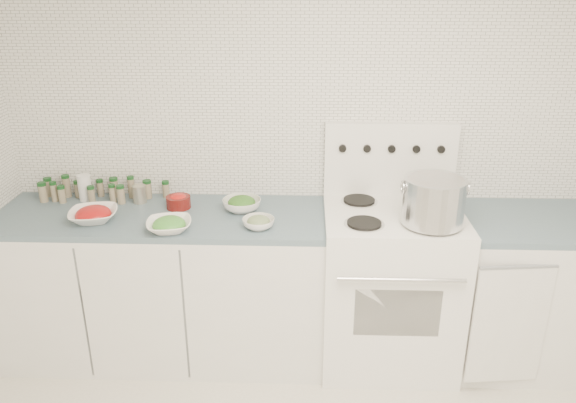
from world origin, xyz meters
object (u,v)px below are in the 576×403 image
(stove, at_px, (389,281))
(bowl_tomato, at_px, (93,215))
(bowl_snowpea, at_px, (169,225))
(stock_pot, at_px, (434,199))

(stove, bearing_deg, bowl_tomato, -176.48)
(bowl_snowpea, bearing_deg, stove, 10.05)
(stock_pot, bearing_deg, stove, 135.38)
(bowl_tomato, distance_m, bowl_snowpea, 0.45)
(stove, height_order, bowl_tomato, stove)
(stove, bearing_deg, stock_pot, -44.62)
(stove, xyz_separation_m, bowl_tomato, (-1.64, -0.10, 0.44))
(stove, distance_m, bowl_tomato, 1.70)
(stock_pot, relative_size, bowl_tomato, 1.12)
(bowl_tomato, bearing_deg, stock_pot, -2.07)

